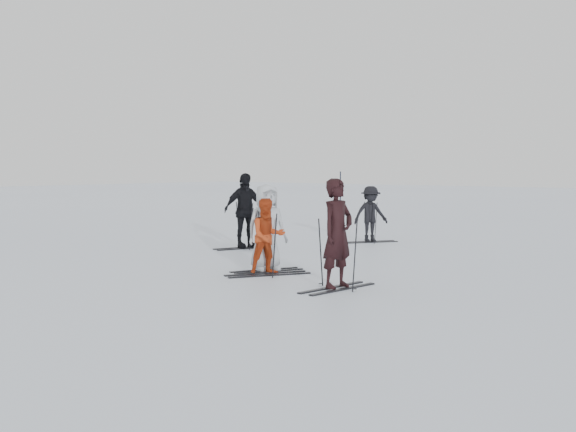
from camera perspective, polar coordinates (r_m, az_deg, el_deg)
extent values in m
plane|color=silver|center=(16.51, -2.19, -3.65)|extent=(120.00, 120.00, 0.00)
imported|color=black|center=(12.83, 3.93, -1.50)|extent=(0.52, 0.74, 1.94)
imported|color=#AD3613|center=(14.48, -1.63, -1.71)|extent=(0.86, 0.92, 1.51)
imported|color=#B3BABD|center=(14.99, -1.70, -1.00)|extent=(0.87, 1.03, 1.78)
imported|color=black|center=(19.14, -3.46, 0.37)|extent=(0.86, 1.25, 1.97)
imported|color=black|center=(20.79, 6.54, 0.10)|extent=(1.06, 1.18, 1.58)
cylinder|color=black|center=(26.91, 4.15, 1.42)|extent=(0.05, 0.05, 1.98)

